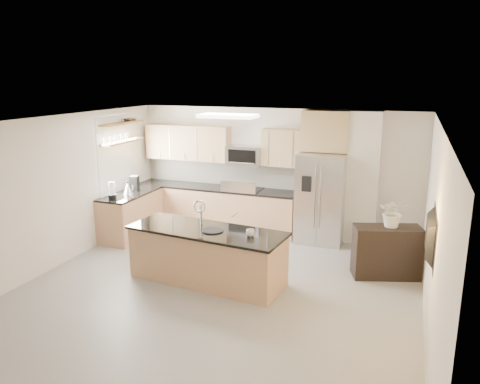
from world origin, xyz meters
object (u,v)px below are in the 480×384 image
at_px(blender, 112,192).
at_px(coffee_maker, 134,183).
at_px(microwave, 245,155).
at_px(bowl, 130,119).
at_px(television, 426,235).
at_px(refrigerator, 321,198).
at_px(credenza, 386,252).
at_px(flower_vase, 394,204).
at_px(kettle, 128,189).
at_px(range, 243,210).
at_px(island, 207,255).
at_px(platter, 213,231).
at_px(cup, 250,233).

bearing_deg(blender, coffee_maker, 91.42).
distance_m(microwave, bowl, 2.49).
bearing_deg(coffee_maker, television, -22.07).
bearing_deg(refrigerator, credenza, -44.37).
bearing_deg(flower_vase, credenza, -155.95).
relative_size(kettle, television, 0.26).
relative_size(range, refrigerator, 0.64).
bearing_deg(flower_vase, range, 156.41).
xyz_separation_m(island, bowl, (-2.57, 1.91, 1.94)).
relative_size(island, television, 2.43).
distance_m(range, television, 4.78).
relative_size(platter, blender, 0.96).
xyz_separation_m(coffee_maker, flower_vase, (5.16, -0.49, 0.17)).
bearing_deg(microwave, platter, -80.86).
relative_size(refrigerator, bowl, 5.44).
xyz_separation_m(refrigerator, credenza, (1.35, -1.32, -0.46)).
bearing_deg(refrigerator, microwave, 174.14).
height_order(range, kettle, kettle).
height_order(refrigerator, credenza, refrigerator).
bearing_deg(island, television, -4.15).
height_order(range, cup, range).
relative_size(microwave, flower_vase, 1.00).
relative_size(refrigerator, television, 1.65).
relative_size(credenza, cup, 8.20).
bearing_deg(platter, television, -9.68).
bearing_deg(flower_vase, blender, -176.52).
distance_m(refrigerator, credenza, 1.94).
bearing_deg(cup, television, -11.88).
bearing_deg(coffee_maker, credenza, -5.80).
distance_m(cup, coffee_maker, 3.62).
distance_m(cup, kettle, 3.40).
bearing_deg(range, coffee_maker, -157.96).
bearing_deg(island, refrigerator, 67.77).
distance_m(platter, blender, 2.69).
bearing_deg(coffee_maker, refrigerator, 12.05).
height_order(credenza, kettle, kettle).
relative_size(blender, bowl, 1.08).
height_order(microwave, flower_vase, microwave).
height_order(blender, bowl, bowl).
xyz_separation_m(flower_vase, television, (0.44, -1.78, 0.11)).
relative_size(blender, coffee_maker, 1.15).
bearing_deg(island, microwave, 102.77).
bearing_deg(coffee_maker, kettle, -78.58).
xyz_separation_m(refrigerator, coffee_maker, (-3.75, -0.80, 0.18)).
height_order(credenza, cup, cup).
relative_size(cup, coffee_maker, 0.43).
bearing_deg(range, television, -41.64).
height_order(platter, television, television).
bearing_deg(bowl, range, 15.83).
relative_size(platter, flower_vase, 0.45).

